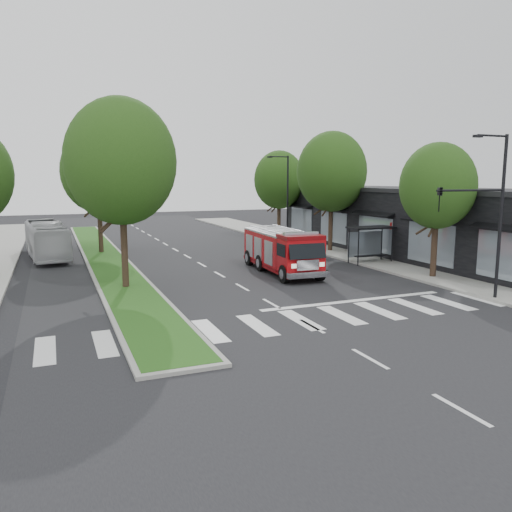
{
  "coord_description": "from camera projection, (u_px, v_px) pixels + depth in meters",
  "views": [
    {
      "loc": [
        -9.5,
        -21.22,
        5.91
      ],
      "look_at": [
        0.59,
        3.41,
        1.8
      ],
      "focal_mm": 35.0,
      "sensor_mm": 36.0,
      "label": 1
    }
  ],
  "objects": [
    {
      "name": "tree_median_near",
      "position": [
        121.0,
        162.0,
        26.07
      ],
      "size": [
        5.8,
        5.8,
        10.16
      ],
      "color": "black",
      "rests_on": "ground"
    },
    {
      "name": "tree_right_far",
      "position": [
        279.0,
        180.0,
        49.23
      ],
      "size": [
        5.0,
        5.0,
        8.73
      ],
      "color": "black",
      "rests_on": "ground"
    },
    {
      "name": "streetlight_right_near",
      "position": [
        488.0,
        206.0,
        23.55
      ],
      "size": [
        4.08,
        0.22,
        8.0
      ],
      "color": "black",
      "rests_on": "ground"
    },
    {
      "name": "streetlight_right_far",
      "position": [
        286.0,
        195.0,
        45.35
      ],
      "size": [
        2.11,
        0.2,
        8.0
      ],
      "color": "black",
      "rests_on": "ground"
    },
    {
      "name": "tree_median_far",
      "position": [
        98.0,
        172.0,
        38.92
      ],
      "size": [
        5.6,
        5.6,
        9.72
      ],
      "color": "black",
      "rests_on": "ground"
    },
    {
      "name": "bus_shelter",
      "position": [
        369.0,
        235.0,
        35.2
      ],
      "size": [
        3.2,
        1.6,
        2.61
      ],
      "color": "black",
      "rests_on": "ground"
    },
    {
      "name": "median",
      "position": [
        104.0,
        256.0,
        38.07
      ],
      "size": [
        3.0,
        50.0,
        0.15
      ],
      "color": "gray",
      "rests_on": "ground"
    },
    {
      "name": "ground",
      "position": [
        272.0,
        304.0,
        23.86
      ],
      "size": [
        140.0,
        140.0,
        0.0
      ],
      "primitive_type": "plane",
      "color": "black",
      "rests_on": "ground"
    },
    {
      "name": "city_bus",
      "position": [
        46.0,
        240.0,
        37.63
      ],
      "size": [
        3.32,
        10.17,
        2.78
      ],
      "primitive_type": "imported",
      "rotation": [
        0.0,
        0.0,
        0.1
      ],
      "color": "#B3B4B8",
      "rests_on": "ground"
    },
    {
      "name": "sidewalk_right",
      "position": [
        369.0,
        257.0,
        37.68
      ],
      "size": [
        5.0,
        80.0,
        0.15
      ],
      "primitive_type": "cube",
      "color": "gray",
      "rests_on": "ground"
    },
    {
      "name": "tree_right_near",
      "position": [
        438.0,
        186.0,
        29.16
      ],
      "size": [
        4.4,
        4.4,
        8.05
      ],
      "color": "black",
      "rests_on": "ground"
    },
    {
      "name": "tree_right_mid",
      "position": [
        332.0,
        172.0,
        39.99
      ],
      "size": [
        5.6,
        5.6,
        9.72
      ],
      "color": "black",
      "rests_on": "ground"
    },
    {
      "name": "storefront_row",
      "position": [
        418.0,
        223.0,
        39.0
      ],
      "size": [
        8.0,
        30.0,
        5.0
      ],
      "primitive_type": "cube",
      "color": "black",
      "rests_on": "ground"
    },
    {
      "name": "fire_engine",
      "position": [
        281.0,
        251.0,
        31.76
      ],
      "size": [
        2.94,
        8.45,
        2.89
      ],
      "rotation": [
        0.0,
        0.0,
        -0.05
      ],
      "color": "#630508",
      "rests_on": "ground"
    }
  ]
}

